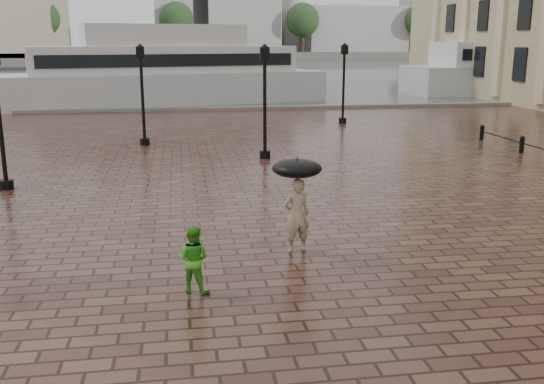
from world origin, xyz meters
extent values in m
plane|color=#3D221C|center=(0.00, 0.00, 0.00)|extent=(300.00, 300.00, 0.00)
plane|color=#40474E|center=(0.00, 92.00, 0.00)|extent=(240.00, 240.00, 0.00)
cube|color=slate|center=(0.00, 32.00, 0.00)|extent=(80.00, 0.60, 0.30)
cube|color=#4C4C47|center=(0.00, 160.00, 1.00)|extent=(300.00, 60.00, 2.00)
cube|color=gray|center=(10.00, 150.00, 9.00)|extent=(30.00, 22.00, 14.00)
cube|color=gray|center=(45.00, 150.00, 7.50)|extent=(25.00, 22.00, 11.00)
cube|color=gray|center=(80.00, 150.00, 10.00)|extent=(35.00, 22.00, 16.00)
cylinder|color=gray|center=(30.00, 150.00, 12.00)|extent=(6.00, 6.00, 20.00)
cylinder|color=#2D2119|center=(-30.00, 138.00, 4.00)|extent=(1.00, 1.00, 8.00)
sphere|color=#1E3518|center=(-30.00, 138.00, 9.50)|extent=(8.00, 8.00, 8.00)
cylinder|color=#2D2119|center=(0.00, 138.00, 4.00)|extent=(1.00, 1.00, 8.00)
sphere|color=#1E3518|center=(0.00, 138.00, 9.50)|extent=(8.00, 8.00, 8.00)
cylinder|color=#2D2119|center=(30.00, 138.00, 4.00)|extent=(1.00, 1.00, 8.00)
sphere|color=#1E3518|center=(30.00, 138.00, 9.50)|extent=(8.00, 8.00, 8.00)
cylinder|color=#2D2119|center=(60.00, 138.00, 4.00)|extent=(1.00, 1.00, 8.00)
sphere|color=#1E3518|center=(60.00, 138.00, 9.50)|extent=(8.00, 8.00, 8.00)
cylinder|color=#2D2119|center=(90.00, 138.00, 4.00)|extent=(1.00, 1.00, 8.00)
sphere|color=#1E3518|center=(90.00, 138.00, 9.50)|extent=(8.00, 8.00, 8.00)
cylinder|color=black|center=(14.00, 13.50, 0.30)|extent=(0.20, 0.20, 0.60)
sphere|color=black|center=(14.00, 13.50, 0.62)|extent=(0.22, 0.22, 0.22)
cylinder|color=black|center=(14.00, 17.00, 0.30)|extent=(0.20, 0.20, 0.60)
sphere|color=black|center=(14.00, 17.00, 0.62)|extent=(0.22, 0.22, 0.22)
cylinder|color=black|center=(-6.00, 10.00, 0.15)|extent=(0.44, 0.44, 0.30)
cylinder|color=black|center=(-6.00, 10.00, 2.00)|extent=(0.14, 0.14, 4.00)
cylinder|color=black|center=(3.00, 14.00, 0.15)|extent=(0.44, 0.44, 0.30)
cylinder|color=black|center=(3.00, 14.00, 2.00)|extent=(0.14, 0.14, 4.00)
cube|color=black|center=(3.00, 14.00, 4.15)|extent=(0.35, 0.35, 0.50)
sphere|color=beige|center=(3.00, 14.00, 4.15)|extent=(0.28, 0.28, 0.28)
cylinder|color=black|center=(9.00, 24.00, 0.15)|extent=(0.44, 0.44, 0.30)
cylinder|color=black|center=(9.00, 24.00, 2.00)|extent=(0.14, 0.14, 4.00)
cube|color=black|center=(9.00, 24.00, 4.15)|extent=(0.35, 0.35, 0.50)
sphere|color=beige|center=(9.00, 24.00, 4.15)|extent=(0.28, 0.28, 0.28)
cylinder|color=black|center=(-2.00, 18.00, 0.15)|extent=(0.44, 0.44, 0.30)
cylinder|color=black|center=(-2.00, 18.00, 2.00)|extent=(0.14, 0.14, 4.00)
cube|color=black|center=(-2.00, 18.00, 4.15)|extent=(0.35, 0.35, 0.50)
sphere|color=beige|center=(-2.00, 18.00, 4.15)|extent=(0.28, 0.28, 0.28)
imported|color=tan|center=(2.09, 2.70, 0.85)|extent=(0.69, 0.52, 1.70)
imported|color=green|center=(-0.27, 0.78, 0.65)|extent=(0.78, 0.72, 1.30)
cube|color=silver|center=(-1.28, 37.00, 1.16)|extent=(24.89, 11.17, 2.32)
cube|color=silver|center=(-1.28, 37.00, 3.29)|extent=(20.00, 9.32, 1.94)
cube|color=silver|center=(-1.28, 37.00, 5.03)|extent=(12.33, 6.98, 1.55)
cylinder|color=black|center=(1.54, 37.66, 6.78)|extent=(1.16, 1.16, 2.32)
cube|color=black|center=(-0.70, 34.50, 3.29)|extent=(17.94, 4.29, 0.87)
cube|color=black|center=(-1.87, 39.50, 3.29)|extent=(17.94, 4.29, 0.87)
cube|color=black|center=(32.72, 44.32, 3.51)|extent=(19.60, 0.95, 0.93)
cylinder|color=black|center=(2.09, 2.70, 1.45)|extent=(0.02, 0.02, 0.95)
ellipsoid|color=black|center=(2.09, 2.70, 1.93)|extent=(1.10, 1.10, 0.39)
camera|label=1|loc=(-0.45, -10.07, 4.65)|focal=40.00mm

